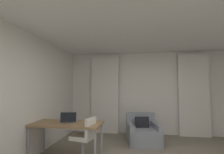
{
  "coord_description": "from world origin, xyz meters",
  "views": [
    {
      "loc": [
        -0.33,
        -2.48,
        1.5
      ],
      "look_at": [
        -0.92,
        1.47,
        1.73
      ],
      "focal_mm": 26.72,
      "sensor_mm": 36.0,
      "label": 1
    }
  ],
  "objects_px": {
    "desk": "(67,126)",
    "laptop": "(69,120)",
    "armchair": "(143,133)",
    "desk_chair": "(85,142)"
  },
  "relations": [
    {
      "from": "desk",
      "to": "laptop",
      "type": "relative_size",
      "value": 3.9
    },
    {
      "from": "armchair",
      "to": "laptop",
      "type": "distance_m",
      "value": 2.08
    },
    {
      "from": "armchair",
      "to": "desk",
      "type": "distance_m",
      "value": 2.1
    },
    {
      "from": "desk_chair",
      "to": "desk",
      "type": "bearing_deg",
      "value": 167.82
    },
    {
      "from": "armchair",
      "to": "desk_chair",
      "type": "xyz_separation_m",
      "value": [
        -1.18,
        -1.38,
        0.14
      ]
    },
    {
      "from": "armchair",
      "to": "desk",
      "type": "xyz_separation_m",
      "value": [
        -1.59,
        -1.29,
        0.43
      ]
    },
    {
      "from": "desk_chair",
      "to": "laptop",
      "type": "relative_size",
      "value": 2.37
    },
    {
      "from": "armchair",
      "to": "desk_chair",
      "type": "distance_m",
      "value": 1.82
    },
    {
      "from": "laptop",
      "to": "desk",
      "type": "bearing_deg",
      "value": -112.94
    },
    {
      "from": "armchair",
      "to": "laptop",
      "type": "xyz_separation_m",
      "value": [
        -1.58,
        -1.25,
        0.54
      ]
    }
  ]
}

